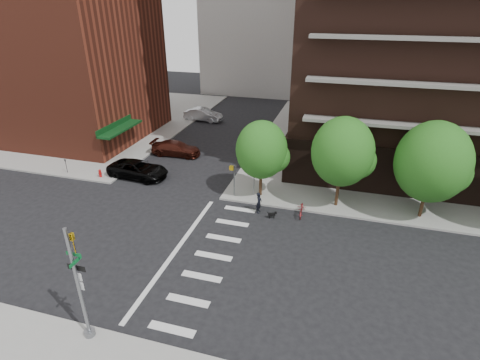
% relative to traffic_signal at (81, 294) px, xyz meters
% --- Properties ---
extents(ground, '(120.00, 120.00, 0.00)m').
position_rel_traffic_signal_xyz_m(ground, '(0.47, 7.49, -2.70)').
color(ground, black).
rests_on(ground, ground).
extents(sidewalk_ne, '(39.00, 33.00, 0.15)m').
position_rel_traffic_signal_xyz_m(sidewalk_ne, '(20.97, 30.99, -2.62)').
color(sidewalk_ne, gray).
rests_on(sidewalk_ne, ground).
extents(sidewalk_nw, '(31.00, 33.00, 0.15)m').
position_rel_traffic_signal_xyz_m(sidewalk_nw, '(-24.03, 30.99, -2.62)').
color(sidewalk_nw, gray).
rests_on(sidewalk_nw, ground).
extents(crosswalk, '(3.85, 13.00, 0.01)m').
position_rel_traffic_signal_xyz_m(crosswalk, '(2.68, 7.49, -2.69)').
color(crosswalk, silver).
rests_on(crosswalk, ground).
extents(midrise_nw, '(21.40, 15.50, 20.00)m').
position_rel_traffic_signal_xyz_m(midrise_nw, '(-21.53, 25.49, 7.45)').
color(midrise_nw, maroon).
rests_on(midrise_nw, sidewalk_nw).
extents(tree_a, '(4.00, 4.00, 5.90)m').
position_rel_traffic_signal_xyz_m(tree_a, '(4.47, 15.99, 1.35)').
color(tree_a, '#301E11').
rests_on(tree_a, sidewalk_ne).
extents(tree_b, '(4.50, 4.50, 6.65)m').
position_rel_traffic_signal_xyz_m(tree_b, '(10.47, 15.99, 1.85)').
color(tree_b, '#301E11').
rests_on(tree_b, sidewalk_ne).
extents(tree_c, '(5.00, 5.00, 6.80)m').
position_rel_traffic_signal_xyz_m(tree_c, '(16.47, 15.99, 1.75)').
color(tree_c, '#301E11').
rests_on(tree_c, sidewalk_ne).
extents(traffic_signal, '(0.90, 0.75, 6.00)m').
position_rel_traffic_signal_xyz_m(traffic_signal, '(0.00, 0.00, 0.00)').
color(traffic_signal, slate).
rests_on(traffic_signal, sidewalk_s).
extents(pedestrian_signal, '(2.18, 0.67, 2.60)m').
position_rel_traffic_signal_xyz_m(pedestrian_signal, '(2.79, 15.42, -0.84)').
color(pedestrian_signal, slate).
rests_on(pedestrian_signal, sidewalk_ne).
extents(fire_hydrant, '(0.24, 0.24, 0.73)m').
position_rel_traffic_signal_xyz_m(fire_hydrant, '(-10.03, 15.29, -2.15)').
color(fire_hydrant, '#A50C0C').
rests_on(fire_hydrant, sidewalk_nw).
extents(parking_meter, '(0.10, 0.08, 1.32)m').
position_rel_traffic_signal_xyz_m(parking_meter, '(-13.53, 15.29, -1.74)').
color(parking_meter, black).
rests_on(parking_meter, sidewalk_nw).
extents(parked_car_black, '(2.94, 5.64, 1.52)m').
position_rel_traffic_signal_xyz_m(parked_car_black, '(-6.90, 16.49, -1.94)').
color(parked_car_black, black).
rests_on(parked_car_black, ground).
extents(parked_car_maroon, '(2.29, 5.14, 1.47)m').
position_rel_traffic_signal_xyz_m(parked_car_maroon, '(-5.88, 22.29, -1.97)').
color(parked_car_maroon, '#411710').
rests_on(parked_car_maroon, ground).
extents(parked_car_silver, '(2.13, 5.13, 1.65)m').
position_rel_traffic_signal_xyz_m(parked_car_silver, '(-7.58, 34.37, -1.87)').
color(parked_car_silver, '#B9BCC1').
rests_on(parked_car_silver, ground).
extents(scooter, '(0.75, 1.94, 1.01)m').
position_rel_traffic_signal_xyz_m(scooter, '(8.08, 13.99, -2.20)').
color(scooter, maroon).
rests_on(scooter, ground).
extents(dog_walker, '(0.62, 0.43, 1.65)m').
position_rel_traffic_signal_xyz_m(dog_walker, '(4.94, 13.49, -1.88)').
color(dog_walker, black).
rests_on(dog_walker, ground).
extents(dog, '(0.62, 0.33, 0.52)m').
position_rel_traffic_signal_xyz_m(dog, '(6.08, 12.94, -2.37)').
color(dog, black).
rests_on(dog, ground).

